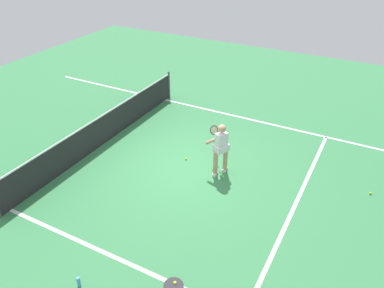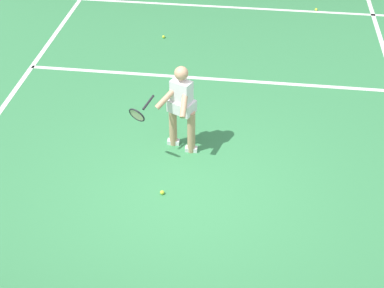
{
  "view_description": "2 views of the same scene",
  "coord_description": "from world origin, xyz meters",
  "px_view_note": "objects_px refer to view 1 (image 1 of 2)",
  "views": [
    {
      "loc": [
        -7.94,
        -4.43,
        6.33
      ],
      "look_at": [
        -0.23,
        -0.32,
        1.0
      ],
      "focal_mm": 35.65,
      "sensor_mm": 36.0,
      "label": 1
    },
    {
      "loc": [
        -0.87,
        6.07,
        5.68
      ],
      "look_at": [
        -0.1,
        0.06,
        0.92
      ],
      "focal_mm": 50.62,
      "sensor_mm": 36.0,
      "label": 2
    }
  ],
  "objects_px": {
    "tennis_player": "(221,147)",
    "water_bottle": "(79,282)",
    "tennis_ball_near": "(186,159)",
    "tennis_ball_mid": "(370,193)"
  },
  "relations": [
    {
      "from": "tennis_player",
      "to": "water_bottle",
      "type": "height_order",
      "value": "tennis_player"
    },
    {
      "from": "tennis_ball_near",
      "to": "tennis_ball_mid",
      "type": "height_order",
      "value": "same"
    },
    {
      "from": "tennis_player",
      "to": "tennis_ball_mid",
      "type": "relative_size",
      "value": 23.48
    },
    {
      "from": "tennis_player",
      "to": "tennis_ball_mid",
      "type": "distance_m",
      "value": 4.11
    },
    {
      "from": "tennis_player",
      "to": "tennis_ball_mid",
      "type": "xyz_separation_m",
      "value": [
        0.97,
        -3.91,
        -0.81
      ]
    },
    {
      "from": "tennis_player",
      "to": "tennis_ball_mid",
      "type": "height_order",
      "value": "tennis_player"
    },
    {
      "from": "tennis_player",
      "to": "tennis_ball_near",
      "type": "distance_m",
      "value": 1.41
    },
    {
      "from": "tennis_ball_near",
      "to": "tennis_ball_mid",
      "type": "xyz_separation_m",
      "value": [
        0.85,
        -5.06,
        0.0
      ]
    },
    {
      "from": "tennis_ball_near",
      "to": "water_bottle",
      "type": "distance_m",
      "value": 4.95
    },
    {
      "from": "tennis_ball_mid",
      "to": "water_bottle",
      "type": "relative_size",
      "value": 0.28
    }
  ]
}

